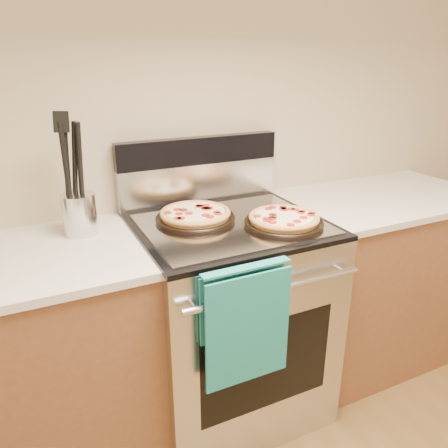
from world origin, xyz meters
name	(u,v)px	position (x,y,z in m)	size (l,w,h in m)	color
wall_back	(195,106)	(0.00, 2.00, 1.35)	(4.00, 4.00, 0.00)	#C5B48E
range_body	(229,320)	(0.00, 1.65, 0.45)	(0.76, 0.68, 0.90)	#B7B7BC
oven_window	(267,365)	(0.00, 1.31, 0.45)	(0.56, 0.01, 0.40)	black
cooktop	(229,225)	(0.00, 1.65, 0.91)	(0.76, 0.68, 0.02)	black
backsplash_lower	(200,183)	(0.00, 1.96, 1.01)	(0.76, 0.06, 0.18)	silver
backsplash_upper	(199,150)	(0.00, 1.96, 1.16)	(0.76, 0.06, 0.12)	black
oven_handle	(276,289)	(0.00, 1.27, 0.80)	(0.03, 0.03, 0.70)	silver
dish_towel	(245,322)	(-0.12, 1.27, 0.70)	(0.32, 0.05, 0.42)	teal
foil_sheet	(232,224)	(0.00, 1.62, 0.92)	(0.70, 0.55, 0.01)	gray
cabinet_left	(14,376)	(-0.88, 1.68, 0.44)	(1.00, 0.62, 0.88)	brown
cabinet_right	(373,279)	(0.88, 1.68, 0.44)	(1.00, 0.62, 0.88)	brown
countertop_right	(385,198)	(0.88, 1.68, 0.90)	(1.02, 0.64, 0.03)	beige
pepperoni_pizza_back	(195,215)	(-0.12, 1.72, 0.95)	(0.32, 0.32, 0.04)	#C9843D
pepperoni_pizza_front	(284,220)	(0.18, 1.52, 0.95)	(0.31, 0.31, 0.04)	#C9843D
utensil_crock	(80,214)	(-0.56, 1.81, 0.99)	(0.13, 0.13, 0.16)	silver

